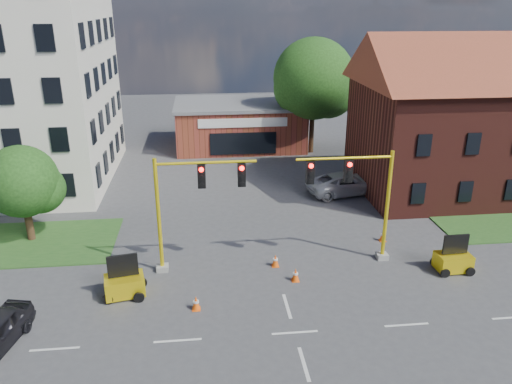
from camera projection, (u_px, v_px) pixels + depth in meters
ground at (295, 333)px, 21.46m from camera, size 120.00×120.00×0.00m
lane_markings at (309, 382)px, 18.67m from camera, size 60.00×36.00×0.01m
brick_shop at (240, 124)px, 48.51m from camera, size 12.40×8.40×4.30m
townhouse_row at (502, 111)px, 36.02m from camera, size 21.00×11.00×11.50m
tree_large at (317, 82)px, 44.95m from camera, size 7.69×7.32×10.47m
tree_nw_front at (26, 183)px, 28.60m from camera, size 4.37×4.17×5.81m
signal_mast_west at (191, 201)px, 25.18m from camera, size 5.30×0.60×6.20m
signal_mast_east at (358, 194)px, 26.07m from camera, size 5.30×0.60×6.20m
trailer_west at (125, 284)px, 23.94m from camera, size 2.05×1.56×2.10m
trailer_east at (453, 260)px, 26.18m from camera, size 1.79×1.23×2.00m
cone_a at (196, 303)px, 22.95m from camera, size 0.40×0.40×0.70m
cone_b at (295, 275)px, 25.32m from camera, size 0.40×0.40×0.70m
cone_c at (275, 261)px, 26.72m from camera, size 0.40×0.40×0.70m
cone_d at (383, 236)px, 29.54m from camera, size 0.40×0.40×0.70m
pickup_white at (345, 183)px, 36.71m from camera, size 6.04×3.70×1.56m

